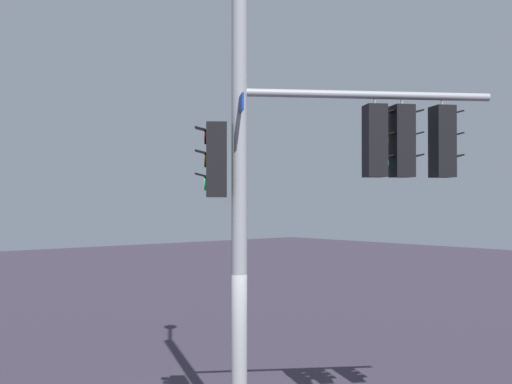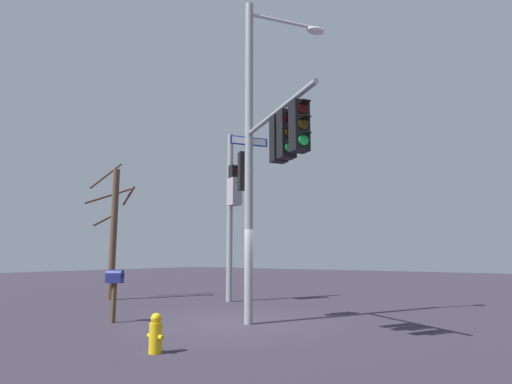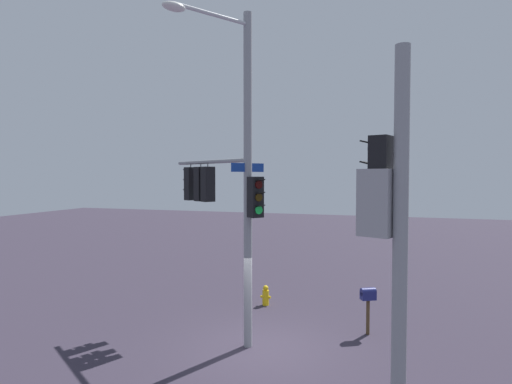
% 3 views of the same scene
% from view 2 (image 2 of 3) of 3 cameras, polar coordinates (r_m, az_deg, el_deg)
% --- Properties ---
extents(ground_plane, '(80.00, 80.00, 0.00)m').
position_cam_2_polar(ground_plane, '(11.91, -2.48, -17.30)').
color(ground_plane, '#312B39').
extents(main_signal_pole_assembly, '(3.88, 4.40, 9.19)m').
position_cam_2_polar(main_signal_pole_assembly, '(11.07, 1.18, 7.08)').
color(main_signal_pole_assembly, gray).
rests_on(main_signal_pole_assembly, ground).
extents(secondary_pole_assembly, '(0.81, 0.61, 6.79)m').
position_cam_2_polar(secondary_pole_assembly, '(16.95, -3.28, -1.32)').
color(secondary_pole_assembly, gray).
rests_on(secondary_pole_assembly, ground).
extents(fire_hydrant, '(0.38, 0.24, 0.73)m').
position_cam_2_polar(fire_hydrant, '(8.47, -13.49, -18.28)').
color(fire_hydrant, yellow).
rests_on(fire_hydrant, ground).
extents(mailbox, '(0.50, 0.42, 1.41)m').
position_cam_2_polar(mailbox, '(12.38, -18.66, -11.37)').
color(mailbox, '#4C3823').
rests_on(mailbox, ground).
extents(bare_tree_behind_pole, '(2.11, 2.08, 5.94)m').
position_cam_2_polar(bare_tree_behind_pole, '(18.72, -18.83, -4.63)').
color(bare_tree_behind_pole, brown).
rests_on(bare_tree_behind_pole, ground).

